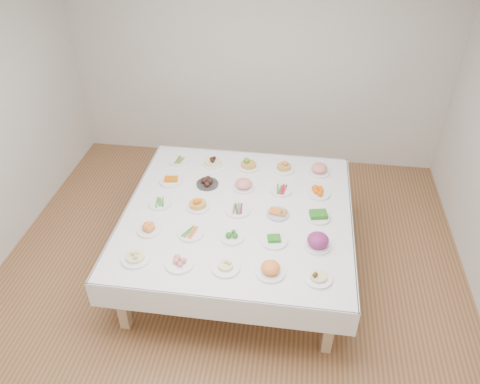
# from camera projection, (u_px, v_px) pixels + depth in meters

# --- Properties ---
(room_envelope) EXTENTS (5.02, 5.02, 2.81)m
(room_envelope) POSITION_uv_depth(u_px,v_px,m) (225.00, 127.00, 3.82)
(room_envelope) COLOR #94633D
(room_envelope) RESTS_ON ground
(display_table) EXTENTS (2.26, 2.26, 0.75)m
(display_table) POSITION_uv_depth(u_px,v_px,m) (238.00, 216.00, 4.70)
(display_table) COLOR white
(display_table) RESTS_ON ground
(dish_0) EXTENTS (0.25, 0.25, 0.13)m
(dish_0) POSITION_uv_depth(u_px,v_px,m) (135.00, 255.00, 4.08)
(dish_0) COLOR white
(dish_0) RESTS_ON display_table
(dish_1) EXTENTS (0.24, 0.24, 0.09)m
(dish_1) POSITION_uv_depth(u_px,v_px,m) (179.00, 262.00, 4.04)
(dish_1) COLOR white
(dish_1) RESTS_ON display_table
(dish_2) EXTENTS (0.25, 0.25, 0.12)m
(dish_2) POSITION_uv_depth(u_px,v_px,m) (226.00, 265.00, 4.00)
(dish_2) COLOR white
(dish_2) RESTS_ON display_table
(dish_3) EXTENTS (0.25, 0.25, 0.14)m
(dish_3) POSITION_uv_depth(u_px,v_px,m) (271.00, 268.00, 3.95)
(dish_3) COLOR white
(dish_3) RESTS_ON display_table
(dish_4) EXTENTS (0.24, 0.24, 0.13)m
(dish_4) POSITION_uv_depth(u_px,v_px,m) (319.00, 274.00, 3.90)
(dish_4) COLOR white
(dish_4) RESTS_ON display_table
(dish_5) EXTENTS (0.23, 0.23, 0.11)m
(dish_5) POSITION_uv_depth(u_px,v_px,m) (149.00, 227.00, 4.39)
(dish_5) COLOR white
(dish_5) RESTS_ON display_table
(dish_6) EXTENTS (0.24, 0.24, 0.06)m
(dish_6) POSITION_uv_depth(u_px,v_px,m) (191.00, 233.00, 4.37)
(dish_6) COLOR white
(dish_6) RESTS_ON display_table
(dish_7) EXTENTS (0.22, 0.22, 0.09)m
(dish_7) POSITION_uv_depth(u_px,v_px,m) (232.00, 236.00, 4.32)
(dish_7) COLOR white
(dish_7) RESTS_ON display_table
(dish_8) EXTENTS (0.25, 0.25, 0.10)m
(dish_8) POSITION_uv_depth(u_px,v_px,m) (274.00, 239.00, 4.28)
(dish_8) COLOR white
(dish_8) RESTS_ON display_table
(dish_9) EXTENTS (0.26, 0.26, 0.15)m
(dish_9) POSITION_uv_depth(u_px,v_px,m) (318.00, 241.00, 4.20)
(dish_9) COLOR white
(dish_9) RESTS_ON display_table
(dish_10) EXTENTS (0.23, 0.23, 0.05)m
(dish_10) POSITION_uv_depth(u_px,v_px,m) (160.00, 203.00, 4.74)
(dish_10) COLOR white
(dish_10) RESTS_ON display_table
(dish_11) EXTENTS (0.24, 0.24, 0.14)m
(dish_11) POSITION_uv_depth(u_px,v_px,m) (198.00, 203.00, 4.66)
(dish_11) COLOR white
(dish_11) RESTS_ON display_table
(dish_12) EXTENTS (0.25, 0.25, 0.06)m
(dish_12) POSITION_uv_depth(u_px,v_px,m) (238.00, 209.00, 4.65)
(dish_12) COLOR white
(dish_12) RESTS_ON display_table
(dish_13) EXTENTS (0.22, 0.22, 0.10)m
(dish_13) POSITION_uv_depth(u_px,v_px,m) (278.00, 212.00, 4.59)
(dish_13) COLOR #4C66B2
(dish_13) RESTS_ON display_table
(dish_14) EXTENTS (0.24, 0.24, 0.11)m
(dish_14) POSITION_uv_depth(u_px,v_px,m) (318.00, 214.00, 4.55)
(dish_14) COLOR white
(dish_14) RESTS_ON display_table
(dish_15) EXTENTS (0.25, 0.25, 0.10)m
(dish_15) POSITION_uv_depth(u_px,v_px,m) (171.00, 179.00, 5.04)
(dish_15) COLOR white
(dish_15) RESTS_ON display_table
(dish_16) EXTENTS (0.23, 0.23, 0.10)m
(dish_16) POSITION_uv_depth(u_px,v_px,m) (207.00, 182.00, 4.99)
(dish_16) COLOR #2D2A28
(dish_16) RESTS_ON display_table
(dish_17) EXTENTS (0.23, 0.23, 0.13)m
(dish_17) POSITION_uv_depth(u_px,v_px,m) (244.00, 184.00, 4.93)
(dish_17) COLOR white
(dish_17) RESTS_ON display_table
(dish_18) EXTENTS (0.22, 0.22, 0.06)m
(dish_18) POSITION_uv_depth(u_px,v_px,m) (281.00, 190.00, 4.91)
(dish_18) COLOR white
(dish_18) RESTS_ON display_table
(dish_19) EXTENTS (0.24, 0.24, 0.10)m
(dish_19) POSITION_uv_depth(u_px,v_px,m) (318.00, 191.00, 4.86)
(dish_19) COLOR white
(dish_19) RESTS_ON display_table
(dish_20) EXTENTS (0.23, 0.23, 0.05)m
(dish_20) POSITION_uv_depth(u_px,v_px,m) (179.00, 161.00, 5.36)
(dish_20) COLOR white
(dish_20) RESTS_ON display_table
(dish_21) EXTENTS (0.23, 0.23, 0.13)m
(dish_21) POSITION_uv_depth(u_px,v_px,m) (213.00, 160.00, 5.30)
(dish_21) COLOR white
(dish_21) RESTS_ON display_table
(dish_22) EXTENTS (0.23, 0.23, 0.15)m
(dish_22) POSITION_uv_depth(u_px,v_px,m) (249.00, 162.00, 5.24)
(dish_22) COLOR white
(dish_22) RESTS_ON display_table
(dish_23) EXTENTS (0.24, 0.24, 0.13)m
(dish_23) POSITION_uv_depth(u_px,v_px,m) (284.00, 166.00, 5.21)
(dish_23) COLOR white
(dish_23) RESTS_ON display_table
(dish_24) EXTENTS (0.26, 0.26, 0.14)m
(dish_24) POSITION_uv_depth(u_px,v_px,m) (319.00, 168.00, 5.16)
(dish_24) COLOR white
(dish_24) RESTS_ON display_table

